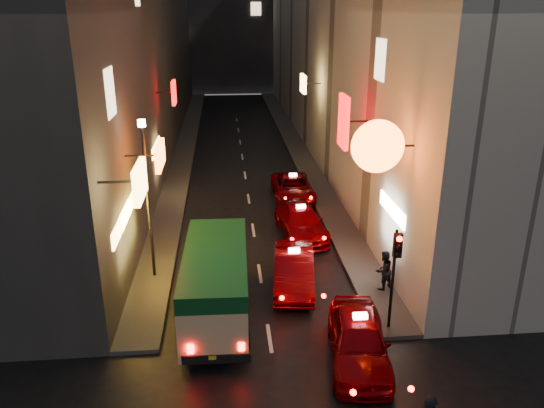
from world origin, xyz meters
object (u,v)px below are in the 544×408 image
object	(u,v)px
traffic_light	(396,260)
minibus	(216,277)
taxi_near	(359,336)
lamp_post	(147,190)

from	to	relation	value
traffic_light	minibus	bearing A→B (deg)	166.65
taxi_near	minibus	bearing A→B (deg)	147.62
taxi_near	traffic_light	bearing A→B (deg)	43.76
taxi_near	traffic_light	world-z (taller)	traffic_light
minibus	traffic_light	distance (m)	5.95
lamp_post	traffic_light	bearing A→B (deg)	-28.91
minibus	lamp_post	xyz separation A→B (m)	(-2.50, 3.18, 2.11)
minibus	lamp_post	size ratio (longest dim) A/B	0.96
taxi_near	lamp_post	size ratio (longest dim) A/B	0.91
taxi_near	traffic_light	size ratio (longest dim) A/B	1.62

